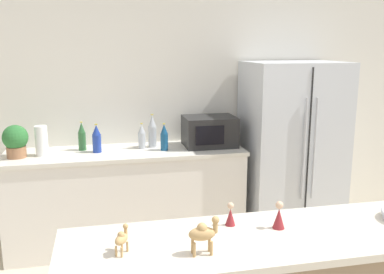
% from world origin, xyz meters
% --- Properties ---
extents(wall_back, '(8.00, 0.06, 2.55)m').
position_xyz_m(wall_back, '(0.00, 2.73, 1.27)').
color(wall_back, silver).
rests_on(wall_back, ground_plane).
extents(back_counter, '(2.15, 0.63, 0.90)m').
position_xyz_m(back_counter, '(-0.44, 2.40, 0.45)').
color(back_counter, silver).
rests_on(back_counter, ground_plane).
extents(refrigerator, '(0.90, 0.71, 1.68)m').
position_xyz_m(refrigerator, '(1.16, 2.34, 0.84)').
color(refrigerator, silver).
rests_on(refrigerator, ground_plane).
extents(potted_plant, '(0.21, 0.21, 0.28)m').
position_xyz_m(potted_plant, '(-1.36, 2.35, 1.05)').
color(potted_plant, '#9E6B47').
rests_on(potted_plant, back_counter).
extents(paper_towel_roll, '(0.11, 0.11, 0.26)m').
position_xyz_m(paper_towel_roll, '(-1.15, 2.37, 1.03)').
color(paper_towel_roll, white).
rests_on(paper_towel_roll, back_counter).
extents(microwave, '(0.48, 0.37, 0.28)m').
position_xyz_m(microwave, '(0.35, 2.42, 1.04)').
color(microwave, black).
rests_on(microwave, back_counter).
extents(back_bottle_0, '(0.08, 0.08, 0.26)m').
position_xyz_m(back_bottle_0, '(-0.69, 2.39, 1.02)').
color(back_bottle_0, navy).
rests_on(back_bottle_0, back_counter).
extents(back_bottle_1, '(0.07, 0.07, 0.25)m').
position_xyz_m(back_bottle_1, '(-0.09, 2.34, 1.02)').
color(back_bottle_1, navy).
rests_on(back_bottle_1, back_counter).
extents(back_bottle_2, '(0.07, 0.07, 0.24)m').
position_xyz_m(back_bottle_2, '(-0.28, 2.46, 1.01)').
color(back_bottle_2, '#B2B7BC').
rests_on(back_bottle_2, back_counter).
extents(back_bottle_3, '(0.07, 0.07, 0.26)m').
position_xyz_m(back_bottle_3, '(-0.82, 2.50, 1.02)').
color(back_bottle_3, '#2D6033').
rests_on(back_bottle_3, back_counter).
extents(back_bottle_4, '(0.08, 0.08, 0.31)m').
position_xyz_m(back_bottle_4, '(-0.18, 2.49, 1.05)').
color(back_bottle_4, '#B2B7BC').
rests_on(back_bottle_4, back_counter).
extents(camel_figurine, '(0.13, 0.06, 0.16)m').
position_xyz_m(camel_figurine, '(-0.25, 0.20, 1.08)').
color(camel_figurine, tan).
rests_on(camel_figurine, bar_counter).
extents(camel_figurine_second, '(0.08, 0.09, 0.12)m').
position_xyz_m(camel_figurine_second, '(-0.59, 0.28, 1.05)').
color(camel_figurine_second, tan).
rests_on(camel_figurine_second, bar_counter).
extents(wise_man_figurine_crimson, '(0.05, 0.05, 0.12)m').
position_xyz_m(wise_man_figurine_crimson, '(-0.05, 0.46, 1.03)').
color(wise_man_figurine_crimson, maroon).
rests_on(wise_man_figurine_crimson, bar_counter).
extents(wise_man_figurine_purple, '(0.06, 0.06, 0.14)m').
position_xyz_m(wise_man_figurine_purple, '(0.16, 0.37, 1.04)').
color(wise_man_figurine_purple, maroon).
rests_on(wise_man_figurine_purple, bar_counter).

